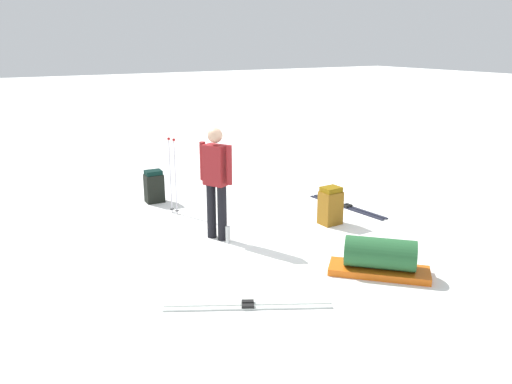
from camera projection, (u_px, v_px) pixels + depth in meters
ground_plane at (256, 235)px, 8.07m from camera, size 80.00×80.00×0.00m
skier_standing at (216, 178)px, 7.68m from camera, size 0.52×0.35×1.70m
ski_pair_near at (248, 306)px, 5.91m from camera, size 1.05×1.77×0.05m
ski_pair_far at (347, 207)px, 9.42m from camera, size 1.76×0.38×0.05m
backpack_large_dark at (154, 187)px, 9.65m from camera, size 0.28×0.34×0.61m
backpack_bright at (330, 206)px, 8.49m from camera, size 0.29×0.34×0.63m
ski_poles_planted_near at (173, 172)px, 8.89m from camera, size 0.20×0.11×1.34m
gear_sled at (380, 258)px, 6.67m from camera, size 1.22×1.23×0.49m
thermos_bottle at (228, 235)px, 7.74m from camera, size 0.07×0.07×0.26m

